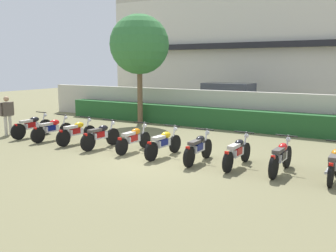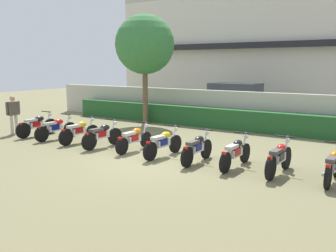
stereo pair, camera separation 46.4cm
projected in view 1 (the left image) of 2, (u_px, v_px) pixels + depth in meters
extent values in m
plane|color=olive|center=(152.00, 161.00, 11.21)|extent=(60.00, 60.00, 0.00)
cube|color=beige|center=(287.00, 52.00, 24.82)|extent=(24.36, 6.00, 7.47)
cube|color=black|center=(274.00, 44.00, 22.00)|extent=(20.46, 0.50, 0.36)
cube|color=#BCB7A8|center=(236.00, 109.00, 17.17)|extent=(23.14, 0.30, 1.69)
cube|color=#235628|center=(230.00, 119.00, 16.64)|extent=(18.51, 0.70, 0.92)
cube|color=silver|center=(231.00, 103.00, 20.71)|extent=(4.53, 1.92, 1.00)
cube|color=#2D333D|center=(228.00, 89.00, 20.68)|extent=(2.73, 1.74, 0.65)
cylinder|color=black|center=(263.00, 111.00, 20.75)|extent=(0.68, 0.23, 0.68)
cylinder|color=black|center=(253.00, 114.00, 19.19)|extent=(0.68, 0.23, 0.68)
cylinder|color=black|center=(213.00, 107.00, 22.37)|extent=(0.68, 0.23, 0.68)
cylinder|color=black|center=(199.00, 110.00, 20.81)|extent=(0.68, 0.23, 0.68)
cylinder|color=brown|center=(140.00, 95.00, 18.17)|extent=(0.26, 0.26, 2.87)
sphere|color=#387A3D|center=(139.00, 44.00, 17.76)|extent=(2.89, 2.89, 2.89)
cylinder|color=black|center=(45.00, 127.00, 15.42)|extent=(0.10, 0.64, 0.64)
cylinder|color=black|center=(18.00, 132.00, 14.31)|extent=(0.10, 0.64, 0.64)
cube|color=silver|center=(31.00, 126.00, 14.80)|extent=(0.21, 0.60, 0.22)
ellipsoid|color=black|center=(34.00, 120.00, 14.90)|extent=(0.23, 0.44, 0.22)
cube|color=#B2ADA3|center=(26.00, 121.00, 14.57)|extent=(0.21, 0.52, 0.10)
cube|color=red|center=(16.00, 125.00, 14.18)|extent=(0.10, 0.08, 0.08)
cylinder|color=silver|center=(43.00, 120.00, 15.29)|extent=(0.05, 0.23, 0.65)
cylinder|color=black|center=(41.00, 112.00, 15.16)|extent=(0.60, 0.05, 0.04)
sphere|color=silver|center=(45.00, 115.00, 15.35)|extent=(0.14, 0.14, 0.14)
cylinder|color=silver|center=(24.00, 130.00, 14.67)|extent=(0.08, 0.55, 0.07)
cube|color=#A51414|center=(30.00, 125.00, 14.75)|extent=(0.25, 0.36, 0.20)
cylinder|color=black|center=(66.00, 130.00, 14.79)|extent=(0.13, 0.60, 0.60)
cylinder|color=black|center=(38.00, 135.00, 13.70)|extent=(0.13, 0.60, 0.60)
cube|color=silver|center=(51.00, 129.00, 14.18)|extent=(0.24, 0.61, 0.22)
ellipsoid|color=red|center=(54.00, 122.00, 14.28)|extent=(0.25, 0.45, 0.22)
cube|color=#B2ADA3|center=(46.00, 124.00, 13.96)|extent=(0.23, 0.53, 0.10)
cube|color=red|center=(35.00, 128.00, 13.57)|extent=(0.10, 0.09, 0.08)
cylinder|color=silver|center=(64.00, 122.00, 14.66)|extent=(0.06, 0.23, 0.65)
cylinder|color=black|center=(62.00, 115.00, 14.54)|extent=(0.60, 0.07, 0.04)
sphere|color=silver|center=(66.00, 118.00, 14.72)|extent=(0.14, 0.14, 0.14)
cylinder|color=silver|center=(44.00, 133.00, 14.06)|extent=(0.10, 0.55, 0.07)
cube|color=navy|center=(50.00, 128.00, 14.13)|extent=(0.26, 0.37, 0.20)
cylinder|color=black|center=(89.00, 133.00, 14.17)|extent=(0.12, 0.60, 0.60)
cylinder|color=black|center=(63.00, 138.00, 13.10)|extent=(0.12, 0.60, 0.60)
cube|color=silver|center=(76.00, 132.00, 13.57)|extent=(0.23, 0.61, 0.22)
ellipsoid|color=yellow|center=(79.00, 125.00, 13.67)|extent=(0.24, 0.45, 0.22)
cube|color=beige|center=(71.00, 127.00, 13.34)|extent=(0.22, 0.53, 0.10)
cube|color=red|center=(61.00, 131.00, 12.97)|extent=(0.10, 0.08, 0.08)
cylinder|color=silver|center=(87.00, 125.00, 14.04)|extent=(0.06, 0.23, 0.65)
cylinder|color=black|center=(85.00, 117.00, 13.91)|extent=(0.60, 0.06, 0.04)
sphere|color=silver|center=(89.00, 120.00, 14.10)|extent=(0.14, 0.14, 0.14)
cylinder|color=silver|center=(68.00, 136.00, 13.45)|extent=(0.10, 0.55, 0.07)
cube|color=#A51414|center=(75.00, 131.00, 13.52)|extent=(0.26, 0.37, 0.20)
cylinder|color=black|center=(113.00, 137.00, 13.38)|extent=(0.14, 0.62, 0.62)
cylinder|color=black|center=(88.00, 142.00, 12.40)|extent=(0.14, 0.62, 0.62)
cube|color=silver|center=(100.00, 135.00, 12.82)|extent=(0.25, 0.61, 0.22)
ellipsoid|color=black|center=(103.00, 128.00, 12.92)|extent=(0.25, 0.46, 0.22)
cube|color=#4C4742|center=(95.00, 130.00, 12.60)|extent=(0.24, 0.53, 0.10)
cube|color=red|center=(85.00, 135.00, 12.27)|extent=(0.11, 0.09, 0.08)
cylinder|color=silver|center=(111.00, 128.00, 13.25)|extent=(0.07, 0.23, 0.65)
cylinder|color=black|center=(109.00, 120.00, 13.13)|extent=(0.60, 0.08, 0.04)
sphere|color=silver|center=(113.00, 123.00, 13.31)|extent=(0.14, 0.14, 0.14)
cylinder|color=silver|center=(92.00, 140.00, 12.71)|extent=(0.11, 0.55, 0.07)
cube|color=#A51414|center=(99.00, 134.00, 12.77)|extent=(0.27, 0.38, 0.20)
cylinder|color=black|center=(145.00, 140.00, 12.95)|extent=(0.09, 0.57, 0.56)
cylinder|color=black|center=(122.00, 147.00, 11.85)|extent=(0.09, 0.57, 0.56)
cube|color=silver|center=(133.00, 139.00, 12.33)|extent=(0.21, 0.60, 0.22)
ellipsoid|color=orange|center=(136.00, 132.00, 12.44)|extent=(0.22, 0.44, 0.22)
cube|color=beige|center=(129.00, 134.00, 12.10)|extent=(0.20, 0.52, 0.10)
cube|color=red|center=(120.00, 139.00, 11.72)|extent=(0.10, 0.08, 0.08)
cylinder|color=silver|center=(143.00, 131.00, 12.82)|extent=(0.05, 0.23, 0.65)
cylinder|color=black|center=(142.00, 123.00, 12.69)|extent=(0.60, 0.04, 0.04)
sphere|color=silver|center=(145.00, 126.00, 12.88)|extent=(0.14, 0.14, 0.14)
cylinder|color=silver|center=(126.00, 144.00, 12.20)|extent=(0.07, 0.55, 0.07)
cube|color=#A51414|center=(132.00, 138.00, 12.28)|extent=(0.24, 0.36, 0.20)
cylinder|color=black|center=(175.00, 144.00, 12.22)|extent=(0.13, 0.60, 0.60)
cylinder|color=black|center=(151.00, 151.00, 11.13)|extent=(0.13, 0.60, 0.60)
cube|color=silver|center=(163.00, 143.00, 11.61)|extent=(0.24, 0.61, 0.22)
ellipsoid|color=yellow|center=(166.00, 135.00, 11.71)|extent=(0.25, 0.45, 0.22)
cube|color=beige|center=(159.00, 138.00, 11.39)|extent=(0.23, 0.53, 0.10)
cube|color=red|center=(149.00, 143.00, 11.01)|extent=(0.10, 0.09, 0.08)
cylinder|color=silver|center=(174.00, 135.00, 12.09)|extent=(0.06, 0.23, 0.65)
cylinder|color=black|center=(172.00, 126.00, 11.97)|extent=(0.60, 0.07, 0.04)
sphere|color=silver|center=(175.00, 129.00, 12.15)|extent=(0.14, 0.14, 0.14)
cylinder|color=silver|center=(155.00, 148.00, 11.49)|extent=(0.10, 0.55, 0.07)
cube|color=navy|center=(162.00, 142.00, 11.56)|extent=(0.26, 0.37, 0.20)
cylinder|color=black|center=(207.00, 149.00, 11.50)|extent=(0.09, 0.61, 0.61)
cylinder|color=black|center=(189.00, 157.00, 10.46)|extent=(0.09, 0.61, 0.61)
cube|color=silver|center=(198.00, 148.00, 10.91)|extent=(0.20, 0.60, 0.22)
ellipsoid|color=black|center=(200.00, 139.00, 11.02)|extent=(0.22, 0.44, 0.22)
cube|color=#4C4742|center=(194.00, 142.00, 10.68)|extent=(0.20, 0.52, 0.10)
cube|color=red|center=(188.00, 148.00, 10.33)|extent=(0.10, 0.08, 0.08)
cylinder|color=silver|center=(206.00, 139.00, 11.37)|extent=(0.05, 0.23, 0.65)
cylinder|color=black|center=(205.00, 129.00, 11.24)|extent=(0.60, 0.04, 0.04)
sphere|color=silver|center=(207.00, 133.00, 11.43)|extent=(0.14, 0.14, 0.14)
cylinder|color=silver|center=(190.00, 153.00, 10.78)|extent=(0.07, 0.55, 0.07)
cube|color=navy|center=(197.00, 147.00, 10.86)|extent=(0.24, 0.36, 0.20)
cylinder|color=black|center=(246.00, 152.00, 11.07)|extent=(0.11, 0.59, 0.58)
cylinder|color=black|center=(228.00, 162.00, 9.95)|extent=(0.11, 0.59, 0.58)
cube|color=silver|center=(237.00, 152.00, 10.44)|extent=(0.22, 0.61, 0.22)
ellipsoid|color=black|center=(239.00, 143.00, 10.55)|extent=(0.23, 0.45, 0.22)
cube|color=beige|center=(234.00, 146.00, 10.22)|extent=(0.22, 0.53, 0.10)
cube|color=red|center=(227.00, 153.00, 9.82)|extent=(0.10, 0.08, 0.08)
cylinder|color=silver|center=(245.00, 142.00, 10.94)|extent=(0.06, 0.23, 0.65)
cylinder|color=black|center=(244.00, 132.00, 10.81)|extent=(0.60, 0.05, 0.04)
sphere|color=silver|center=(246.00, 136.00, 11.00)|extent=(0.14, 0.14, 0.14)
cylinder|color=silver|center=(229.00, 158.00, 10.32)|extent=(0.09, 0.55, 0.07)
cube|color=#A51414|center=(236.00, 151.00, 10.39)|extent=(0.25, 0.37, 0.20)
cylinder|color=black|center=(287.00, 157.00, 10.41)|extent=(0.12, 0.64, 0.64)
cylinder|color=black|center=(274.00, 167.00, 9.37)|extent=(0.12, 0.64, 0.64)
cube|color=silver|center=(280.00, 157.00, 9.83)|extent=(0.22, 0.61, 0.22)
ellipsoid|color=red|center=(283.00, 147.00, 9.93)|extent=(0.24, 0.45, 0.22)
cube|color=#4C4742|center=(278.00, 151.00, 9.60)|extent=(0.22, 0.53, 0.10)
cube|color=red|center=(273.00, 157.00, 9.25)|extent=(0.10, 0.08, 0.08)
cylinder|color=silver|center=(287.00, 146.00, 10.29)|extent=(0.06, 0.23, 0.65)
cylinder|color=black|center=(287.00, 136.00, 10.16)|extent=(0.60, 0.06, 0.04)
sphere|color=silver|center=(288.00, 139.00, 10.35)|extent=(0.14, 0.14, 0.14)
cylinder|color=silver|center=(273.00, 163.00, 9.71)|extent=(0.09, 0.55, 0.07)
cube|color=black|center=(280.00, 155.00, 9.78)|extent=(0.25, 0.37, 0.20)
cylinder|color=black|center=(331.00, 175.00, 8.76)|extent=(0.10, 0.59, 0.59)
cube|color=silver|center=(334.00, 164.00, 9.20)|extent=(0.21, 0.60, 0.22)
ellipsoid|color=orange|center=(336.00, 153.00, 9.31)|extent=(0.22, 0.44, 0.22)
cube|color=#4C4742|center=(334.00, 158.00, 8.97)|extent=(0.21, 0.52, 0.10)
cube|color=red|center=(331.00, 165.00, 8.63)|extent=(0.10, 0.08, 0.08)
cylinder|color=silver|center=(327.00, 170.00, 9.07)|extent=(0.08, 0.55, 0.07)
cube|color=black|center=(334.00, 162.00, 9.15)|extent=(0.24, 0.36, 0.20)
cylinder|color=beige|center=(10.00, 125.00, 15.37)|extent=(0.13, 0.13, 0.80)
cylinder|color=beige|center=(6.00, 126.00, 15.19)|extent=(0.13, 0.13, 0.80)
cube|color=brown|center=(7.00, 109.00, 15.17)|extent=(0.22, 0.47, 0.57)
cylinder|color=brown|center=(13.00, 108.00, 15.41)|extent=(0.09, 0.09, 0.54)
cylinder|color=brown|center=(1.00, 109.00, 14.93)|extent=(0.09, 0.09, 0.54)
sphere|color=tan|center=(6.00, 99.00, 15.10)|extent=(0.22, 0.22, 0.22)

